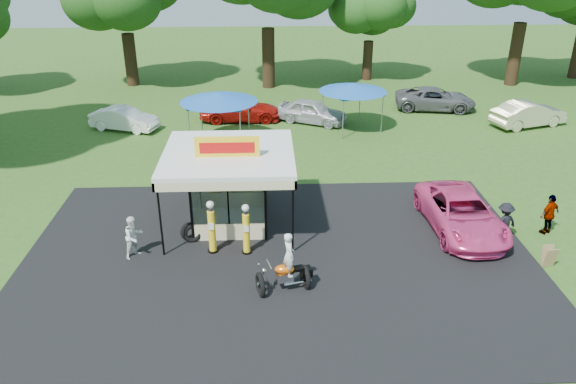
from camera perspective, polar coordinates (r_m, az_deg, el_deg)
name	(u,v)px	position (r m, az deg, el deg)	size (l,w,h in m)	color
ground	(281,288)	(20.48, -0.74, -9.77)	(120.00, 120.00, 0.00)	#29531A
asphalt_apron	(279,258)	(22.13, -0.90, -6.76)	(20.00, 14.00, 0.04)	black
gas_station_kiosk	(230,187)	(23.99, -5.91, 0.54)	(5.40, 5.40, 4.18)	white
gas_pump_left	(212,228)	(22.24, -7.76, -3.66)	(0.42, 0.42, 2.27)	black
gas_pump_right	(246,230)	(22.05, -4.26, -3.91)	(0.40, 0.40, 2.16)	black
motorcycle	(287,267)	(19.93, -0.11, -7.67)	(2.08, 1.37, 2.36)	black
spare_tires	(191,232)	(23.50, -9.83, -4.07)	(1.00, 0.77, 0.81)	black
a_frame_sign	(549,257)	(23.66, 25.00, -5.97)	(0.49, 0.46, 0.85)	#593819
kiosk_car	(234,192)	(26.53, -5.54, -0.04)	(1.13, 2.82, 0.96)	yellow
pink_sedan	(461,213)	(24.90, 17.18, -2.07)	(2.66, 5.76, 1.60)	#EB3F86
spectator_west	(134,237)	(22.69, -15.38, -4.41)	(0.85, 0.66, 1.74)	white
spectator_east_a	(504,223)	(24.52, 21.10, -2.93)	(1.14, 0.65, 1.76)	black
spectator_east_b	(550,214)	(25.92, 25.03, -2.07)	(1.05, 0.44, 1.79)	gray
bg_car_a	(124,119)	(37.62, -16.30, 7.14)	(1.52, 4.37, 1.44)	white
bg_car_b	(240,109)	(38.10, -4.89, 8.40)	(2.21, 5.43, 1.58)	#B5150D
bg_car_c	(312,111)	(37.53, 2.48, 8.19)	(1.84, 4.57, 1.56)	#BABBBF
bg_car_d	(435,99)	(41.73, 14.72, 9.14)	(2.58, 5.59, 1.55)	#5C5C5E
bg_car_e	(529,114)	(39.99, 23.25, 7.30)	(1.74, 4.99, 1.64)	beige
tent_west	(219,98)	(33.16, -7.05, 9.49)	(4.53, 4.53, 3.17)	gray
tent_east	(353,88)	(35.93, 6.61, 10.47)	(4.28, 4.28, 2.99)	gray
oak_far_d	(371,10)	(48.62, 8.38, 17.83)	(7.55, 7.55, 8.99)	black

